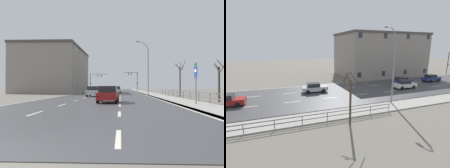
# 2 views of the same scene
# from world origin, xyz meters

# --- Properties ---
(ground_plane) EXTENTS (160.00, 160.00, 0.12)m
(ground_plane) POSITION_xyz_m (0.00, 48.00, -0.06)
(ground_plane) COLOR #666056
(road_asphalt_strip) EXTENTS (14.00, 120.00, 0.03)m
(road_asphalt_strip) POSITION_xyz_m (0.00, 60.00, 0.01)
(road_asphalt_strip) COLOR #3D3D3F
(road_asphalt_strip) RESTS_ON ground
(sidewalk_right) EXTENTS (3.00, 120.00, 0.12)m
(sidewalk_right) POSITION_xyz_m (8.43, 60.00, 0.06)
(sidewalk_right) COLOR gray
(sidewalk_right) RESTS_ON ground
(guardrail) EXTENTS (0.07, 27.65, 1.00)m
(guardrail) POSITION_xyz_m (9.85, 20.10, 0.70)
(guardrail) COLOR #515459
(guardrail) RESTS_ON ground
(street_lamp_foreground) EXTENTS (2.77, 0.24, 11.50)m
(street_lamp_foreground) POSITION_xyz_m (7.42, 6.47, 5.60)
(street_lamp_foreground) COLOR slate
(street_lamp_foreground) RESTS_ON ground
(street_lamp_midground) EXTENTS (2.37, 0.24, 10.12)m
(street_lamp_midground) POSITION_xyz_m (7.45, 35.98, 4.97)
(street_lamp_midground) COLOR slate
(street_lamp_midground) RESTS_ON ground
(highway_sign) EXTENTS (0.09, 0.68, 3.43)m
(highway_sign) POSITION_xyz_m (8.39, 12.96, 2.20)
(highway_sign) COLOR slate
(highway_sign) RESTS_ON ground
(traffic_signal_right) EXTENTS (4.50, 0.36, 6.48)m
(traffic_signal_right) POSITION_xyz_m (6.87, 65.86, 4.39)
(traffic_signal_right) COLOR #38383A
(traffic_signal_right) RESTS_ON ground
(traffic_signal_left) EXTENTS (5.90, 0.36, 6.04)m
(traffic_signal_left) POSITION_xyz_m (-6.41, 67.11, 4.20)
(traffic_signal_left) COLOR #38383A
(traffic_signal_left) RESTS_ON ground
(car_far_left) EXTENTS (1.99, 4.18, 1.57)m
(car_far_left) POSITION_xyz_m (-1.67, 27.63, 0.80)
(car_far_left) COLOR #B7B7BC
(car_far_left) RESTS_ON ground
(car_near_left) EXTENTS (1.97, 4.17, 1.57)m
(car_near_left) POSITION_xyz_m (1.51, 43.67, 0.80)
(car_near_left) COLOR silver
(car_near_left) RESTS_ON ground
(car_distant) EXTENTS (1.97, 4.17, 1.57)m
(car_distant) POSITION_xyz_m (1.24, 15.68, 0.80)
(car_distant) COLOR maroon
(car_distant) RESTS_ON ground
(car_near_right) EXTENTS (1.96, 4.17, 1.57)m
(car_near_right) POSITION_xyz_m (-1.54, 53.77, 0.80)
(car_near_right) COLOR navy
(car_near_right) RESTS_ON ground
(car_far_right) EXTENTS (1.87, 4.12, 1.57)m
(car_far_right) POSITION_xyz_m (-1.19, 45.44, 0.80)
(car_far_right) COLOR navy
(car_far_right) RESTS_ON ground
(brick_building) EXTENTS (13.85, 21.97, 11.01)m
(brick_building) POSITION_xyz_m (-14.19, 48.60, 5.51)
(brick_building) COLOR gray
(brick_building) RESTS_ON ground
(bare_tree_near) EXTENTS (1.06, 1.15, 4.08)m
(bare_tree_near) POSITION_xyz_m (11.98, 16.78, 1.98)
(bare_tree_near) COLOR #423328
(bare_tree_near) RESTS_ON ground
(bare_tree_mid) EXTENTS (1.46, 1.53, 5.35)m
(bare_tree_mid) POSITION_xyz_m (11.38, 28.16, 2.56)
(bare_tree_mid) COLOR #423328
(bare_tree_mid) RESTS_ON ground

